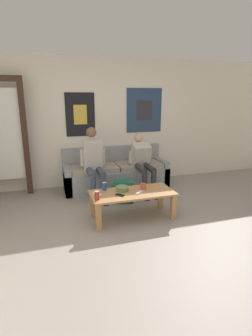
{
  "coord_description": "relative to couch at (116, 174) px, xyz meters",
  "views": [
    {
      "loc": [
        -1.04,
        -2.77,
        1.79
      ],
      "look_at": [
        0.2,
        1.25,
        0.65
      ],
      "focal_mm": 28.0,
      "sensor_mm": 36.0,
      "label": 1
    }
  ],
  "objects": [
    {
      "name": "person_seated_adult",
      "position": [
        -0.51,
        -0.38,
        0.4
      ],
      "size": [
        0.47,
        0.82,
        1.26
      ],
      "color": "#384256",
      "rests_on": "ground_plane"
    },
    {
      "name": "drink_can_red",
      "position": [
        -0.7,
        -1.62,
        0.2
      ],
      "size": [
        0.07,
        0.07,
        0.12
      ],
      "color": "maroon",
      "rests_on": "coffee_table"
    },
    {
      "name": "couch",
      "position": [
        0.0,
        0.0,
        0.0
      ],
      "size": [
        2.07,
        0.72,
        0.8
      ],
      "color": "gray",
      "rests_on": "ground_plane"
    },
    {
      "name": "backpack",
      "position": [
        -0.07,
        -0.8,
        -0.1
      ],
      "size": [
        0.42,
        0.36,
        0.38
      ],
      "color": "#1E5642",
      "rests_on": "ground_plane"
    },
    {
      "name": "game_controller_near_right",
      "position": [
        -0.06,
        -1.56,
        0.15
      ],
      "size": [
        0.14,
        0.11,
        0.03
      ],
      "color": "white",
      "rests_on": "coffee_table"
    },
    {
      "name": "person_seated_teen",
      "position": [
        0.44,
        -0.37,
        0.32
      ],
      "size": [
        0.47,
        0.87,
        1.1
      ],
      "color": "#2D2D33",
      "rests_on": "ground_plane"
    },
    {
      "name": "wall_back",
      "position": [
        -0.26,
        0.36,
        1.0
      ],
      "size": [
        10.0,
        0.07,
        2.55
      ],
      "color": "silver",
      "rests_on": "ground_plane"
    },
    {
      "name": "ground_plane",
      "position": [
        -0.27,
        -2.18,
        -0.28
      ],
      "size": [
        18.0,
        18.0,
        0.0
      ],
      "primitive_type": "plane",
      "color": "gray"
    },
    {
      "name": "cell_phone",
      "position": [
        -0.35,
        -1.55,
        0.15
      ],
      "size": [
        0.14,
        0.15,
        0.01
      ],
      "color": "black",
      "rests_on": "coffee_table"
    },
    {
      "name": "ceramic_bowl",
      "position": [
        -0.27,
        -1.38,
        0.18
      ],
      "size": [
        0.2,
        0.2,
        0.07
      ],
      "color": "#607F47",
      "rests_on": "coffee_table"
    },
    {
      "name": "pillar_candle",
      "position": [
        0.07,
        -1.39,
        0.18
      ],
      "size": [
        0.09,
        0.09,
        0.1
      ],
      "color": "#B24C42",
      "rests_on": "coffee_table"
    },
    {
      "name": "coffee_table",
      "position": [
        -0.14,
        -1.47,
        0.07
      ],
      "size": [
        1.25,
        0.57,
        0.42
      ],
      "color": "#B27F4C",
      "rests_on": "ground_plane"
    },
    {
      "name": "game_controller_near_left",
      "position": [
        -0.66,
        -1.44,
        0.15
      ],
      "size": [
        0.12,
        0.13,
        0.03
      ],
      "color": "white",
      "rests_on": "coffee_table"
    },
    {
      "name": "drink_can_blue",
      "position": [
        -0.52,
        -1.27,
        0.2
      ],
      "size": [
        0.07,
        0.07,
        0.12
      ],
      "color": "#28479E",
      "rests_on": "coffee_table"
    }
  ]
}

